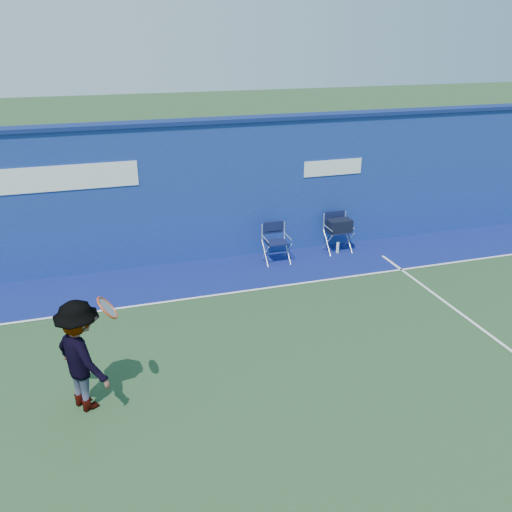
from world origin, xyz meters
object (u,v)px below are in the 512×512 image
object	(u,v)px
directors_chair_left	(276,250)
water_bottle	(338,248)
tennis_player	(82,356)
directors_chair_right	(338,236)

from	to	relation	value
directors_chair_left	water_bottle	world-z (taller)	directors_chair_left
directors_chair_left	water_bottle	bearing A→B (deg)	2.87
water_bottle	tennis_player	distance (m)	6.96
directors_chair_right	tennis_player	world-z (taller)	tennis_player
water_bottle	tennis_player	size ratio (longest dim) A/B	0.16
directors_chair_right	tennis_player	size ratio (longest dim) A/B	0.54
water_bottle	tennis_player	world-z (taller)	tennis_player
directors_chair_right	water_bottle	size ratio (longest dim) A/B	3.40
directors_chair_right	water_bottle	world-z (taller)	directors_chair_right
directors_chair_left	water_bottle	distance (m)	1.55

